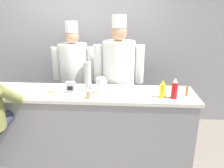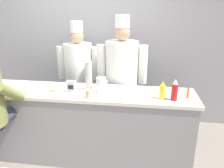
{
  "view_description": "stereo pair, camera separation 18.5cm",
  "coord_description": "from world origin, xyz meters",
  "px_view_note": "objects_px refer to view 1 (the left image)",
  "views": [
    {
      "loc": [
        0.74,
        -2.19,
        1.91
      ],
      "look_at": [
        0.58,
        0.27,
        1.07
      ],
      "focal_mm": 35.0,
      "sensor_mm": 36.0,
      "label": 1
    },
    {
      "loc": [
        0.93,
        -2.17,
        1.91
      ],
      "look_at": [
        0.58,
        0.27,
        1.07
      ],
      "focal_mm": 35.0,
      "sensor_mm": 36.0,
      "label": 2
    }
  ],
  "objects_px": {
    "water_pitcher_clear": "(101,85)",
    "napkin_dispenser_chrome": "(71,87)",
    "mustard_bottle_yellow": "(162,89)",
    "coffee_mug_tan": "(90,94)",
    "cook_in_whites_near": "(74,73)",
    "hot_sauce_bottle_orange": "(187,91)",
    "ketchup_bottle_red": "(175,89)",
    "cook_in_whites_far": "(119,74)",
    "breakfast_plate": "(53,93)",
    "cup_stack_steel": "(88,76)"
  },
  "relations": [
    {
      "from": "ketchup_bottle_red",
      "to": "mustard_bottle_yellow",
      "type": "height_order",
      "value": "ketchup_bottle_red"
    },
    {
      "from": "water_pitcher_clear",
      "to": "cook_in_whites_near",
      "type": "distance_m",
      "value": 0.98
    },
    {
      "from": "ketchup_bottle_red",
      "to": "cup_stack_steel",
      "type": "xyz_separation_m",
      "value": [
        -1.02,
        0.19,
        0.07
      ]
    },
    {
      "from": "breakfast_plate",
      "to": "coffee_mug_tan",
      "type": "relative_size",
      "value": 2.0
    },
    {
      "from": "cook_in_whites_far",
      "to": "hot_sauce_bottle_orange",
      "type": "bearing_deg",
      "value": -37.29
    },
    {
      "from": "water_pitcher_clear",
      "to": "breakfast_plate",
      "type": "height_order",
      "value": "water_pitcher_clear"
    },
    {
      "from": "cook_in_whites_near",
      "to": "hot_sauce_bottle_orange",
      "type": "bearing_deg",
      "value": -29.33
    },
    {
      "from": "cup_stack_steel",
      "to": "napkin_dispenser_chrome",
      "type": "relative_size",
      "value": 2.51
    },
    {
      "from": "cook_in_whites_near",
      "to": "cook_in_whites_far",
      "type": "distance_m",
      "value": 0.76
    },
    {
      "from": "mustard_bottle_yellow",
      "to": "hot_sauce_bottle_orange",
      "type": "height_order",
      "value": "mustard_bottle_yellow"
    },
    {
      "from": "mustard_bottle_yellow",
      "to": "napkin_dispenser_chrome",
      "type": "bearing_deg",
      "value": 176.37
    },
    {
      "from": "mustard_bottle_yellow",
      "to": "napkin_dispenser_chrome",
      "type": "relative_size",
      "value": 1.47
    },
    {
      "from": "breakfast_plate",
      "to": "napkin_dispenser_chrome",
      "type": "bearing_deg",
      "value": 9.03
    },
    {
      "from": "ketchup_bottle_red",
      "to": "water_pitcher_clear",
      "type": "relative_size",
      "value": 1.3
    },
    {
      "from": "hot_sauce_bottle_orange",
      "to": "ketchup_bottle_red",
      "type": "bearing_deg",
      "value": -152.56
    },
    {
      "from": "water_pitcher_clear",
      "to": "coffee_mug_tan",
      "type": "bearing_deg",
      "value": -117.3
    },
    {
      "from": "cook_in_whites_near",
      "to": "cook_in_whites_far",
      "type": "height_order",
      "value": "cook_in_whites_far"
    },
    {
      "from": "water_pitcher_clear",
      "to": "cup_stack_steel",
      "type": "bearing_deg",
      "value": 157.56
    },
    {
      "from": "coffee_mug_tan",
      "to": "cup_stack_steel",
      "type": "bearing_deg",
      "value": 103.92
    },
    {
      "from": "coffee_mug_tan",
      "to": "napkin_dispenser_chrome",
      "type": "height_order",
      "value": "napkin_dispenser_chrome"
    },
    {
      "from": "breakfast_plate",
      "to": "coffee_mug_tan",
      "type": "distance_m",
      "value": 0.49
    },
    {
      "from": "cup_stack_steel",
      "to": "cook_in_whites_near",
      "type": "height_order",
      "value": "cook_in_whites_near"
    },
    {
      "from": "mustard_bottle_yellow",
      "to": "cook_in_whites_far",
      "type": "distance_m",
      "value": 0.87
    },
    {
      "from": "water_pitcher_clear",
      "to": "ketchup_bottle_red",
      "type": "bearing_deg",
      "value": -8.37
    },
    {
      "from": "hot_sauce_bottle_orange",
      "to": "napkin_dispenser_chrome",
      "type": "xyz_separation_m",
      "value": [
        -1.38,
        -0.0,
        0.01
      ]
    },
    {
      "from": "napkin_dispenser_chrome",
      "to": "breakfast_plate",
      "type": "bearing_deg",
      "value": -170.97
    },
    {
      "from": "napkin_dispenser_chrome",
      "to": "cook_in_whites_near",
      "type": "height_order",
      "value": "cook_in_whites_near"
    },
    {
      "from": "napkin_dispenser_chrome",
      "to": "cook_in_whites_far",
      "type": "height_order",
      "value": "cook_in_whites_far"
    },
    {
      "from": "mustard_bottle_yellow",
      "to": "water_pitcher_clear",
      "type": "distance_m",
      "value": 0.73
    },
    {
      "from": "mustard_bottle_yellow",
      "to": "cook_in_whites_near",
      "type": "height_order",
      "value": "cook_in_whites_near"
    },
    {
      "from": "water_pitcher_clear",
      "to": "coffee_mug_tan",
      "type": "distance_m",
      "value": 0.23
    },
    {
      "from": "mustard_bottle_yellow",
      "to": "water_pitcher_clear",
      "type": "relative_size",
      "value": 1.12
    },
    {
      "from": "hot_sauce_bottle_orange",
      "to": "mustard_bottle_yellow",
      "type": "bearing_deg",
      "value": -166.74
    },
    {
      "from": "hot_sauce_bottle_orange",
      "to": "cook_in_whites_far",
      "type": "xyz_separation_m",
      "value": [
        -0.82,
        0.63,
        0.01
      ]
    },
    {
      "from": "water_pitcher_clear",
      "to": "breakfast_plate",
      "type": "distance_m",
      "value": 0.59
    },
    {
      "from": "ketchup_bottle_red",
      "to": "hot_sauce_bottle_orange",
      "type": "xyz_separation_m",
      "value": [
        0.16,
        0.08,
        -0.06
      ]
    },
    {
      "from": "ketchup_bottle_red",
      "to": "cup_stack_steel",
      "type": "relative_size",
      "value": 0.68
    },
    {
      "from": "cup_stack_steel",
      "to": "cook_in_whites_far",
      "type": "height_order",
      "value": "cook_in_whites_far"
    },
    {
      "from": "water_pitcher_clear",
      "to": "napkin_dispenser_chrome",
      "type": "height_order",
      "value": "water_pitcher_clear"
    },
    {
      "from": "cook_in_whites_near",
      "to": "ketchup_bottle_red",
      "type": "bearing_deg",
      "value": -34.61
    },
    {
      "from": "hot_sauce_bottle_orange",
      "to": "cook_in_whites_near",
      "type": "distance_m",
      "value": 1.77
    },
    {
      "from": "breakfast_plate",
      "to": "cook_in_whites_far",
      "type": "bearing_deg",
      "value": 40.61
    },
    {
      "from": "water_pitcher_clear",
      "to": "hot_sauce_bottle_orange",
      "type": "bearing_deg",
      "value": -2.27
    },
    {
      "from": "water_pitcher_clear",
      "to": "napkin_dispenser_chrome",
      "type": "relative_size",
      "value": 1.31
    },
    {
      "from": "mustard_bottle_yellow",
      "to": "coffee_mug_tan",
      "type": "relative_size",
      "value": 1.62
    },
    {
      "from": "water_pitcher_clear",
      "to": "cup_stack_steel",
      "type": "height_order",
      "value": "cup_stack_steel"
    },
    {
      "from": "ketchup_bottle_red",
      "to": "breakfast_plate",
      "type": "distance_m",
      "value": 1.43
    },
    {
      "from": "mustard_bottle_yellow",
      "to": "coffee_mug_tan",
      "type": "bearing_deg",
      "value": -173.79
    },
    {
      "from": "hot_sauce_bottle_orange",
      "to": "water_pitcher_clear",
      "type": "distance_m",
      "value": 1.01
    },
    {
      "from": "mustard_bottle_yellow",
      "to": "coffee_mug_tan",
      "type": "xyz_separation_m",
      "value": [
        -0.82,
        -0.09,
        -0.05
      ]
    }
  ]
}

